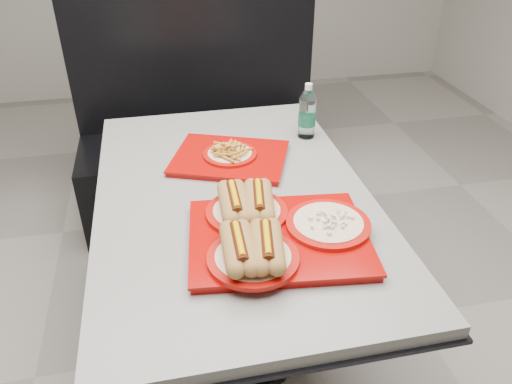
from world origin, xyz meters
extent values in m
plane|color=gray|center=(0.00, 0.00, 0.00)|extent=(6.00, 6.00, 0.00)
cylinder|color=black|center=(0.00, 0.00, 0.03)|extent=(0.52, 0.52, 0.05)
cylinder|color=black|center=(0.00, 0.00, 0.38)|extent=(0.11, 0.11, 0.66)
cube|color=black|center=(0.00, 0.00, 0.70)|extent=(0.92, 1.42, 0.01)
cube|color=gray|center=(0.00, 0.00, 0.73)|extent=(0.90, 1.40, 0.04)
cube|color=black|center=(0.00, 1.02, 0.23)|extent=(1.30, 0.55, 0.45)
cube|color=black|center=(0.00, 1.26, 0.80)|extent=(1.30, 0.10, 1.10)
cube|color=#9B0704|center=(0.08, -0.30, 0.76)|extent=(0.54, 0.44, 0.02)
cube|color=#9B0704|center=(0.08, -0.30, 0.77)|extent=(0.55, 0.45, 0.01)
cylinder|color=#A40B05|center=(-0.01, -0.39, 0.79)|extent=(0.25, 0.25, 0.01)
cylinder|color=silver|center=(-0.01, -0.39, 0.79)|extent=(0.20, 0.20, 0.01)
cylinder|color=#A40B05|center=(0.01, -0.18, 0.79)|extent=(0.25, 0.25, 0.01)
cylinder|color=silver|center=(0.01, -0.18, 0.79)|extent=(0.20, 0.20, 0.01)
cylinder|color=#A40B05|center=(0.24, -0.28, 0.79)|extent=(0.25, 0.25, 0.01)
cylinder|color=silver|center=(0.24, -0.28, 0.79)|extent=(0.20, 0.20, 0.01)
cube|color=#9B0704|center=(0.03, 0.22, 0.76)|extent=(0.48, 0.43, 0.02)
cube|color=#9B0704|center=(0.03, 0.22, 0.77)|extent=(0.50, 0.45, 0.01)
cylinder|color=#A40B05|center=(0.03, 0.22, 0.78)|extent=(0.20, 0.20, 0.01)
cylinder|color=silver|center=(0.03, 0.22, 0.78)|extent=(0.16, 0.16, 0.00)
cylinder|color=silver|center=(0.36, 0.36, 0.83)|extent=(0.07, 0.07, 0.16)
cylinder|color=#16583E|center=(0.36, 0.36, 0.82)|extent=(0.07, 0.07, 0.05)
cone|color=silver|center=(0.36, 0.36, 0.93)|extent=(0.07, 0.07, 0.04)
cylinder|color=silver|center=(0.36, 0.36, 0.96)|extent=(0.03, 0.03, 0.02)
camera|label=1|loc=(-0.22, -1.40, 1.65)|focal=35.00mm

